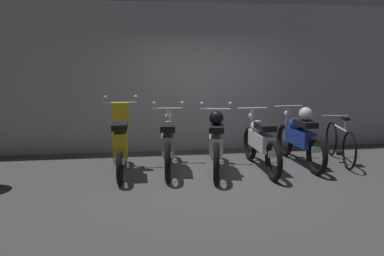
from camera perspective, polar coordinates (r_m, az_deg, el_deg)
ground_plane at (r=6.25m, az=4.43°, el=-7.68°), size 80.00×80.00×0.00m
back_wall at (r=8.20m, az=1.10°, el=7.39°), size 16.00×0.30×3.04m
motorbike_slot_0 at (r=6.56m, az=-10.48°, el=-2.19°), size 0.59×1.68×1.29m
motorbike_slot_1 at (r=6.69m, az=-3.54°, el=-2.10°), size 0.59×1.95×1.15m
motorbike_slot_2 at (r=6.59m, az=3.57°, el=-1.98°), size 0.63×1.93×1.15m
motorbike_slot_3 at (r=6.83m, az=10.10°, el=-2.02°), size 0.56×1.95×1.03m
motorbike_slot_4 at (r=7.28m, az=15.63°, el=-1.19°), size 0.56×1.95×1.08m
bicycle at (r=7.74m, az=21.02°, el=-2.08°), size 0.52×1.70×0.89m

